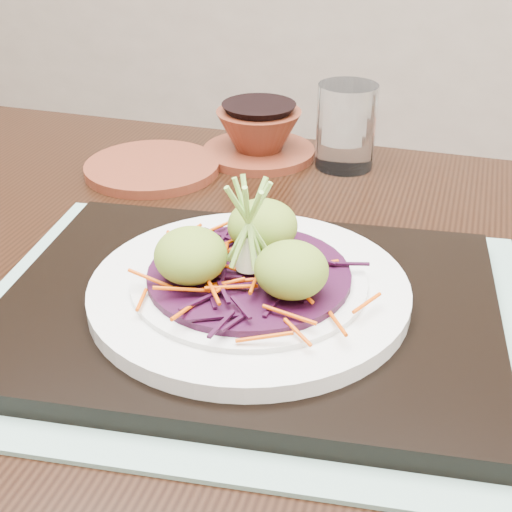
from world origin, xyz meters
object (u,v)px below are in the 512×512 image
(terracotta_side_plate, at_px, (152,168))
(white_plate, at_px, (249,289))
(dining_table, at_px, (246,370))
(terracotta_bowl_set, at_px, (259,136))
(serving_tray, at_px, (249,307))
(water_glass, at_px, (346,126))

(terracotta_side_plate, bearing_deg, white_plate, -53.11)
(dining_table, relative_size, terracotta_bowl_set, 7.21)
(dining_table, xyz_separation_m, white_plate, (0.02, -0.05, 0.12))
(serving_tray, bearing_deg, dining_table, 105.41)
(dining_table, distance_m, terracotta_side_plate, 0.30)
(white_plate, distance_m, terracotta_side_plate, 0.33)
(terracotta_side_plate, relative_size, terracotta_bowl_set, 1.00)
(dining_table, bearing_deg, water_glass, 84.40)
(terracotta_bowl_set, bearing_deg, water_glass, -1.31)
(dining_table, xyz_separation_m, serving_tray, (0.02, -0.05, 0.11))
(white_plate, bearing_deg, dining_table, 110.60)
(water_glass, bearing_deg, terracotta_side_plate, -159.38)
(dining_table, relative_size, terracotta_side_plate, 7.21)
(dining_table, height_order, water_glass, water_glass)
(terracotta_side_plate, xyz_separation_m, water_glass, (0.22, 0.08, 0.04))
(water_glass, height_order, terracotta_bowl_set, water_glass)
(dining_table, bearing_deg, white_plate, -68.09)
(dining_table, xyz_separation_m, terracotta_side_plate, (-0.18, 0.22, 0.10))
(white_plate, relative_size, terracotta_bowl_set, 1.60)
(white_plate, bearing_deg, water_glass, 87.06)
(serving_tray, distance_m, terracotta_bowl_set, 0.36)
(terracotta_side_plate, bearing_deg, serving_tray, -53.11)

